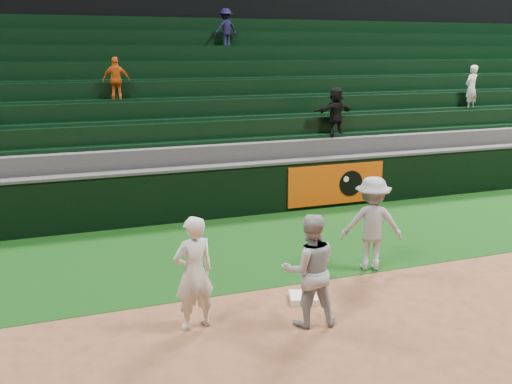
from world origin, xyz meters
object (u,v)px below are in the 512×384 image
at_px(baserunner, 309,270).
at_px(base_coach, 372,224).
at_px(first_base, 303,298).
at_px(first_baseman, 194,273).

height_order(baserunner, base_coach, base_coach).
height_order(first_base, base_coach, base_coach).
bearing_deg(first_base, base_coach, 25.58).
distance_m(first_baseman, baserunner, 1.63).
xyz_separation_m(first_base, first_baseman, (-1.82, -0.29, 0.78)).
height_order(first_base, first_baseman, first_baseman).
relative_size(first_baseman, base_coach, 0.97).
height_order(first_base, baserunner, baserunner).
distance_m(baserunner, base_coach, 2.48).
bearing_deg(first_baseman, baserunner, 151.86).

